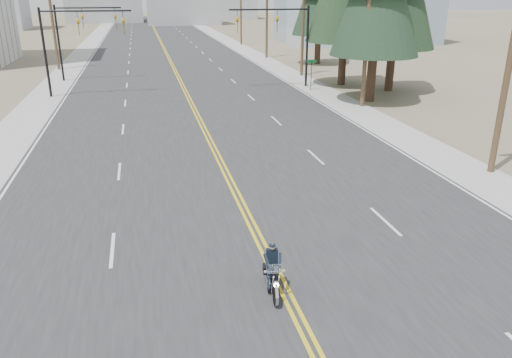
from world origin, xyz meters
The scene contains 15 objects.
ground_plane centered at (0.00, 0.00, 0.00)m, with size 400.00×400.00×0.00m, color #776D56.
road centered at (0.00, 70.00, 0.01)m, with size 20.00×200.00×0.01m, color #303033.
sidewalk_left centered at (-11.50, 70.00, 0.01)m, with size 3.00×200.00×0.01m, color #A5A5A0.
sidewalk_right centered at (11.50, 70.00, 0.01)m, with size 3.00×200.00×0.01m, color #A5A5A0.
traffic_mast_left centered at (-8.98, 32.00, 4.94)m, with size 7.10×0.26×7.00m.
traffic_mast_right centered at (8.98, 32.00, 4.94)m, with size 7.10×0.26×7.00m.
traffic_mast_far centered at (-9.31, 40.00, 4.87)m, with size 6.10×0.26×7.00m.
street_sign centered at (10.80, 30.00, 1.80)m, with size 0.90×0.06×2.62m.
utility_pole_a centered at (12.50, 8.00, 5.73)m, with size 2.20×0.30×11.00m.
utility_pole_b centered at (12.50, 23.00, 5.98)m, with size 2.20×0.30×11.50m.
utility_pole_c centered at (12.50, 38.00, 5.73)m, with size 2.20×0.30×11.00m.
utility_pole_d centered at (12.50, 53.00, 5.98)m, with size 2.20×0.30×11.50m.
utility_pole_e centered at (12.50, 70.00, 5.73)m, with size 2.20×0.30×11.00m.
utility_pole_left centered at (-12.50, 48.00, 5.48)m, with size 2.20×0.30×10.50m.
motorcyclist centered at (-0.33, 0.44, 0.71)m, with size 0.78×1.82×1.42m, color black, non-canonical shape.
Camera 1 is at (-3.56, -11.58, 8.21)m, focal length 35.00 mm.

